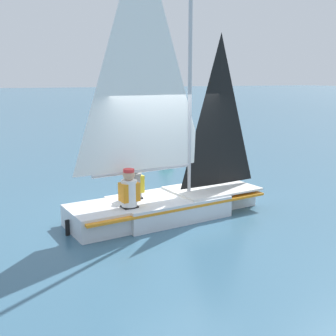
% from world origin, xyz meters
% --- Properties ---
extents(ground_plane, '(260.00, 260.00, 0.00)m').
position_xyz_m(ground_plane, '(0.00, 0.00, 0.00)').
color(ground_plane, '#38607A').
extents(sailboat_main, '(4.28, 1.69, 5.65)m').
position_xyz_m(sailboat_main, '(-0.04, -0.00, 0.84)').
color(sailboat_main, silver).
rests_on(sailboat_main, ground_plane).
extents(sailor_helm, '(0.36, 0.32, 1.16)m').
position_xyz_m(sailor_helm, '(-0.68, 0.17, 0.62)').
color(sailor_helm, black).
rests_on(sailor_helm, ground_plane).
extents(sailor_crew, '(0.36, 0.32, 1.16)m').
position_xyz_m(sailor_crew, '(-0.99, -0.34, 0.63)').
color(sailor_crew, black).
rests_on(sailor_crew, ground_plane).
extents(buoy_marker, '(0.54, 0.54, 1.14)m').
position_xyz_m(buoy_marker, '(2.37, 4.86, 0.20)').
color(buoy_marker, green).
rests_on(buoy_marker, ground_plane).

